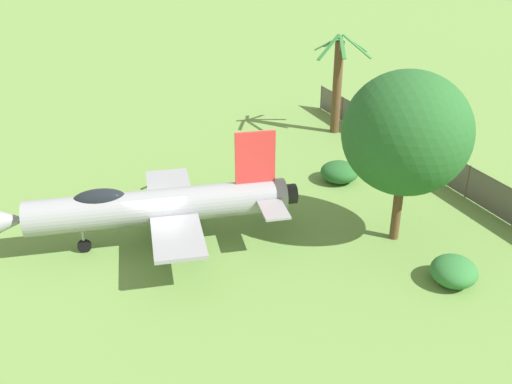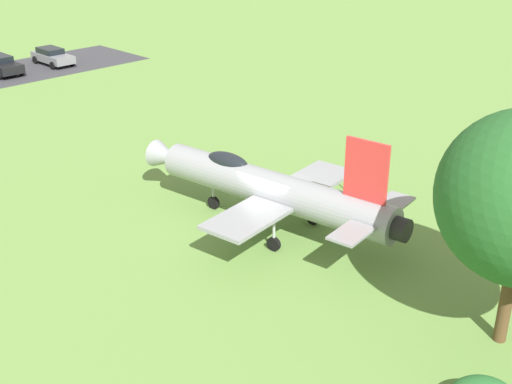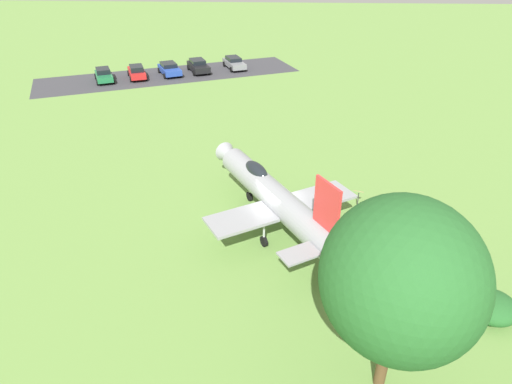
{
  "view_description": "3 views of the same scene",
  "coord_description": "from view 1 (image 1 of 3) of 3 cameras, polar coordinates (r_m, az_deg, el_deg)",
  "views": [
    {
      "loc": [
        -19.3,
        -11.13,
        13.18
      ],
      "look_at": [
        1.58,
        -3.95,
        2.5
      ],
      "focal_mm": 39.21,
      "sensor_mm": 36.0,
      "label": 1
    },
    {
      "loc": [
        -9.88,
        -23.47,
        13.33
      ],
      "look_at": [
        -0.64,
        0.35,
        1.74
      ],
      "focal_mm": 46.24,
      "sensor_mm": 36.0,
      "label": 2
    },
    {
      "loc": [
        -0.04,
        -20.67,
        14.39
      ],
      "look_at": [
        -1.24,
        0.74,
        1.9
      ],
      "focal_mm": 30.77,
      "sensor_mm": 36.0,
      "label": 3
    }
  ],
  "objects": [
    {
      "name": "display_jet",
      "position": [
        24.95,
        -10.63,
        -1.44
      ],
      "size": [
        9.17,
        12.28,
        5.05
      ],
      "rotation": [
        0.0,
        0.0,
        2.11
      ],
      "color": "gray",
      "rests_on": "ground_plane"
    },
    {
      "name": "shade_tree",
      "position": [
        24.63,
        15.09,
        5.77
      ],
      "size": [
        5.21,
        5.51,
        7.81
      ],
      "color": "brown",
      "rests_on": "ground_plane"
    },
    {
      "name": "shrub_near_fence",
      "position": [
        31.7,
        8.52,
        2.05
      ],
      "size": [
        2.2,
        2.13,
        1.11
      ],
      "color": "#235B26",
      "rests_on": "ground_plane"
    },
    {
      "name": "info_plaque",
      "position": [
        30.48,
        -9.76,
        1.57
      ],
      "size": [
        0.7,
        0.58,
        1.14
      ],
      "color": "#333333",
      "rests_on": "ground_plane"
    },
    {
      "name": "palm_tree",
      "position": [
        38.56,
        8.29,
        10.78
      ],
      "size": [
        3.86,
        3.85,
        6.69
      ],
      "color": "brown",
      "rests_on": "ground_plane"
    },
    {
      "name": "perimeter_fence",
      "position": [
        31.33,
        20.8,
        1.1
      ],
      "size": [
        25.96,
        21.77,
        1.82
      ],
      "rotation": [
        0.0,
        0.0,
        6.98
      ],
      "color": "#4C4238",
      "rests_on": "ground_plane"
    },
    {
      "name": "ground_plane",
      "position": [
        25.88,
        -9.5,
        -5.19
      ],
      "size": [
        200.0,
        200.0,
        0.0
      ],
      "primitive_type": "plane",
      "color": "#668E42"
    },
    {
      "name": "shrub_by_tree",
      "position": [
        24.02,
        19.53,
        -7.61
      ],
      "size": [
        2.04,
        1.86,
        1.09
      ],
      "color": "#2D7033",
      "rests_on": "ground_plane"
    }
  ]
}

